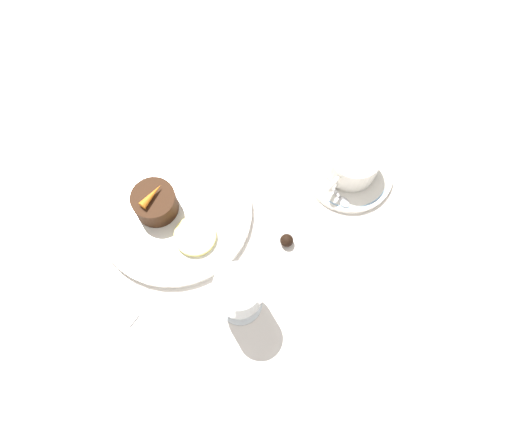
# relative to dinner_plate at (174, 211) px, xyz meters

# --- Properties ---
(ground_plane) EXTENTS (3.00, 3.00, 0.00)m
(ground_plane) POSITION_rel_dinner_plate_xyz_m (-0.01, 0.02, -0.01)
(ground_plane) COLOR white
(dinner_plate) EXTENTS (0.26, 0.26, 0.01)m
(dinner_plate) POSITION_rel_dinner_plate_xyz_m (0.00, 0.00, 0.00)
(dinner_plate) COLOR white
(dinner_plate) RESTS_ON ground_plane
(saucer) EXTENTS (0.15, 0.15, 0.01)m
(saucer) POSITION_rel_dinner_plate_xyz_m (-0.25, 0.19, -0.00)
(saucer) COLOR white
(saucer) RESTS_ON ground_plane
(coffee_cup) EXTENTS (0.11, 0.09, 0.06)m
(coffee_cup) POSITION_rel_dinner_plate_xyz_m (-0.25, 0.18, 0.03)
(coffee_cup) COLOR white
(coffee_cup) RESTS_ON saucer
(spoon) EXTENTS (0.04, 0.11, 0.00)m
(spoon) POSITION_rel_dinner_plate_xyz_m (-0.20, 0.18, 0.00)
(spoon) COLOR silver
(spoon) RESTS_ON saucer
(wine_glass) EXTENTS (0.07, 0.07, 0.13)m
(wine_glass) POSITION_rel_dinner_plate_xyz_m (0.05, 0.18, 0.08)
(wine_glass) COLOR silver
(wine_glass) RESTS_ON ground_plane
(fork) EXTENTS (0.03, 0.20, 0.01)m
(fork) POSITION_rel_dinner_plate_xyz_m (0.18, -0.00, -0.01)
(fork) COLOR silver
(fork) RESTS_ON ground_plane
(dessert_cake) EXTENTS (0.07, 0.07, 0.04)m
(dessert_cake) POSITION_rel_dinner_plate_xyz_m (0.01, -0.02, 0.03)
(dessert_cake) COLOR #381E0F
(dessert_cake) RESTS_ON dinner_plate
(carrot_garnish) EXTENTS (0.05, 0.02, 0.01)m
(carrot_garnish) POSITION_rel_dinner_plate_xyz_m (0.01, -0.02, 0.06)
(carrot_garnish) COLOR orange
(carrot_garnish) RESTS_ON dessert_cake
(pineapple_slice) EXTENTS (0.07, 0.07, 0.01)m
(pineapple_slice) POSITION_rel_dinner_plate_xyz_m (0.01, 0.06, 0.01)
(pineapple_slice) COLOR #EFE075
(pineapple_slice) RESTS_ON dinner_plate
(chocolate_truffle) EXTENTS (0.02, 0.02, 0.02)m
(chocolate_truffle) POSITION_rel_dinner_plate_xyz_m (-0.08, 0.18, 0.00)
(chocolate_truffle) COLOR black
(chocolate_truffle) RESTS_ON ground_plane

